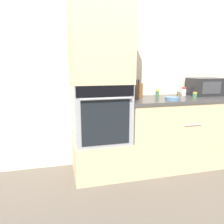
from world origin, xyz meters
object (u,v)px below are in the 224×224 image
at_px(bowl, 173,99).
at_px(condiment_jar_near, 157,94).
at_px(condiment_jar_far, 195,95).
at_px(condiment_jar_mid, 184,91).
at_px(wall_oven, 100,112).
at_px(condiment_jar_back, 179,94).
at_px(microwave, 206,87).
at_px(knife_block, 136,90).

relative_size(bowl, condiment_jar_near, 1.64).
bearing_deg(condiment_jar_near, condiment_jar_far, -16.48).
xyz_separation_m(bowl, condiment_jar_mid, (0.35, 0.33, 0.04)).
relative_size(wall_oven, condiment_jar_back, 6.35).
bearing_deg(condiment_jar_near, condiment_jar_mid, 13.44).
bearing_deg(bowl, microwave, 23.33).
distance_m(wall_oven, knife_block, 0.54).
bearing_deg(condiment_jar_far, bowl, -165.28).
height_order(wall_oven, condiment_jar_back, wall_oven).
height_order(bowl, condiment_jar_back, condiment_jar_back).
bearing_deg(condiment_jar_near, bowl, -69.14).
bearing_deg(condiment_jar_mid, microwave, -10.60).
xyz_separation_m(wall_oven, condiment_jar_far, (1.18, -0.07, 0.17)).
distance_m(wall_oven, condiment_jar_far, 1.19).
height_order(bowl, condiment_jar_mid, condiment_jar_mid).
relative_size(knife_block, condiment_jar_far, 3.15).
xyz_separation_m(microwave, knife_block, (-0.98, -0.00, -0.02)).
bearing_deg(wall_oven, condiment_jar_near, 4.80).
relative_size(condiment_jar_far, condiment_jar_back, 0.68).
bearing_deg(knife_block, condiment_jar_near, -11.08).
height_order(knife_block, condiment_jar_mid, knife_block).
relative_size(knife_block, bowl, 1.32).
distance_m(bowl, condiment_jar_near, 0.24).
height_order(microwave, condiment_jar_mid, microwave).
height_order(wall_oven, knife_block, knife_block).
xyz_separation_m(bowl, condiment_jar_far, (0.36, 0.09, 0.02)).
height_order(condiment_jar_near, condiment_jar_far, condiment_jar_near).
bearing_deg(condiment_jar_back, microwave, 17.84).
bearing_deg(microwave, condiment_jar_mid, 169.40).
relative_size(knife_block, condiment_jar_near, 2.17).
bearing_deg(condiment_jar_mid, wall_oven, -171.93).
bearing_deg(condiment_jar_far, condiment_jar_mid, 91.31).
xyz_separation_m(knife_block, condiment_jar_near, (0.26, -0.05, -0.04)).
bearing_deg(knife_block, wall_oven, -166.73).
xyz_separation_m(knife_block, condiment_jar_far, (0.70, -0.18, -0.06)).
distance_m(bowl, condiment_jar_far, 0.37).
bearing_deg(wall_oven, condiment_jar_back, -2.74).
distance_m(bowl, condiment_jar_mid, 0.48).
xyz_separation_m(condiment_jar_mid, condiment_jar_back, (-0.21, -0.21, -0.00)).
bearing_deg(bowl, condiment_jar_near, 110.86).
bearing_deg(bowl, condiment_jar_mid, 43.12).
height_order(wall_oven, condiment_jar_near, wall_oven).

